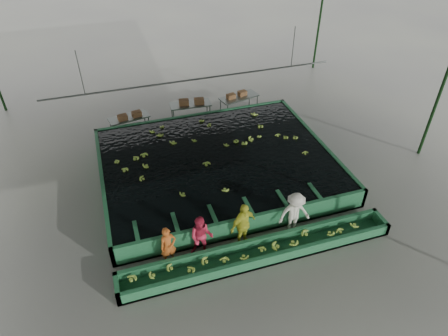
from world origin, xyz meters
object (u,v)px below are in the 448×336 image
object	(u,v)px
box_stack_right	(237,97)
flotation_tank	(217,165)
worker_a	(168,246)
packing_table_right	(239,104)
box_stack_mid	(192,104)
packing_table_left	(130,125)
packing_table_mid	(191,112)
worker_d	(295,214)
box_stack_left	(130,118)
sorting_trough	(260,252)
worker_b	(201,237)
worker_c	(243,225)

from	to	relation	value
box_stack_right	flotation_tank	bearing A→B (deg)	-118.22
worker_a	flotation_tank	bearing A→B (deg)	44.59
packing_table_right	box_stack_mid	world-z (taller)	box_stack_mid
worker_a	packing_table_left	bearing A→B (deg)	81.23
packing_table_mid	box_stack_right	bearing A→B (deg)	-0.32
worker_d	box_stack_mid	world-z (taller)	worker_d
box_stack_left	worker_a	bearing A→B (deg)	-89.07
worker_d	packing_table_right	distance (m)	9.30
sorting_trough	worker_d	distance (m)	1.95
worker_b	packing_table_right	world-z (taller)	worker_b
worker_b	packing_table_mid	size ratio (longest dim) A/B	0.79
packing_table_right	box_stack_left	size ratio (longest dim) A/B	1.81
worker_d	packing_table_mid	size ratio (longest dim) A/B	0.84
worker_d	packing_table_mid	distance (m)	9.38
sorting_trough	packing_table_left	world-z (taller)	packing_table_left
packing_table_right	worker_a	bearing A→B (deg)	-122.31
packing_table_mid	packing_table_right	bearing A→B (deg)	-0.15
box_stack_left	worker_c	bearing A→B (deg)	-72.17
sorting_trough	box_stack_mid	xyz separation A→B (m)	(0.09, 9.96, 0.74)
worker_c	box_stack_left	bearing A→B (deg)	86.26
packing_table_right	box_stack_right	world-z (taller)	box_stack_right
worker_a	box_stack_mid	distance (m)	9.68
flotation_tank	packing_table_left	bearing A→B (deg)	125.03
box_stack_left	packing_table_right	bearing A→B (deg)	3.59
worker_a	worker_d	distance (m)	4.71
worker_c	worker_d	xyz separation A→B (m)	(2.01, 0.00, -0.03)
packing_table_right	worker_c	bearing A→B (deg)	-108.75
worker_a	worker_b	bearing A→B (deg)	-10.03
worker_b	worker_d	bearing A→B (deg)	21.01
worker_d	box_stack_left	size ratio (longest dim) A/B	1.53
worker_b	worker_d	xyz separation A→B (m)	(3.54, 0.00, 0.06)
worker_c	packing_table_left	world-z (taller)	worker_c
packing_table_mid	box_stack_mid	world-z (taller)	box_stack_mid
packing_table_mid	box_stack_left	size ratio (longest dim) A/B	1.81
sorting_trough	packing_table_left	bearing A→B (deg)	108.46
sorting_trough	worker_a	bearing A→B (deg)	165.32
worker_d	packing_table_right	bearing A→B (deg)	89.22
worker_b	packing_table_right	xyz separation A→B (m)	(4.66, 9.22, -0.36)
worker_a	worker_b	distance (m)	1.17
box_stack_mid	worker_a	bearing A→B (deg)	-108.93
flotation_tank	worker_c	bearing A→B (deg)	-94.68
worker_a	box_stack_left	size ratio (longest dim) A/B	1.31
box_stack_right	box_stack_left	bearing A→B (deg)	-176.40
packing_table_mid	box_stack_mid	xyz separation A→B (m)	(0.05, -0.07, 0.49)
worker_c	worker_b	bearing A→B (deg)	158.43
packing_table_left	box_stack_right	world-z (taller)	box_stack_right
worker_a	packing_table_mid	bearing A→B (deg)	61.47
sorting_trough	packing_table_left	distance (m)	10.27
worker_d	sorting_trough	bearing A→B (deg)	-148.01
packing_table_left	packing_table_mid	bearing A→B (deg)	5.03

